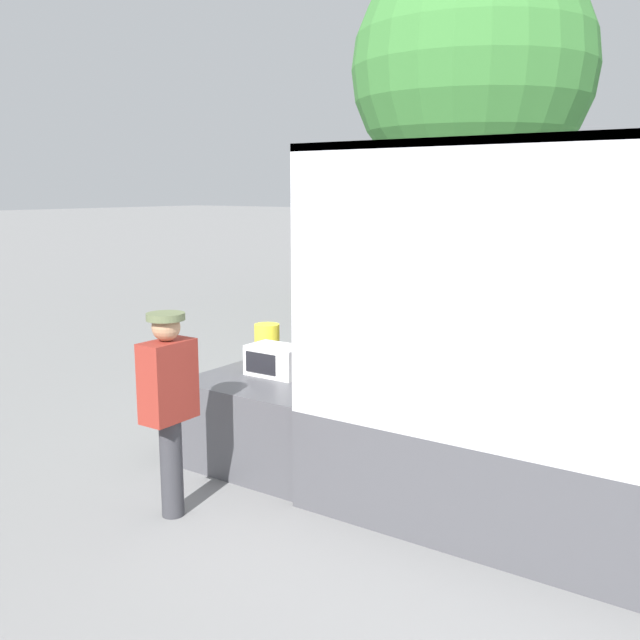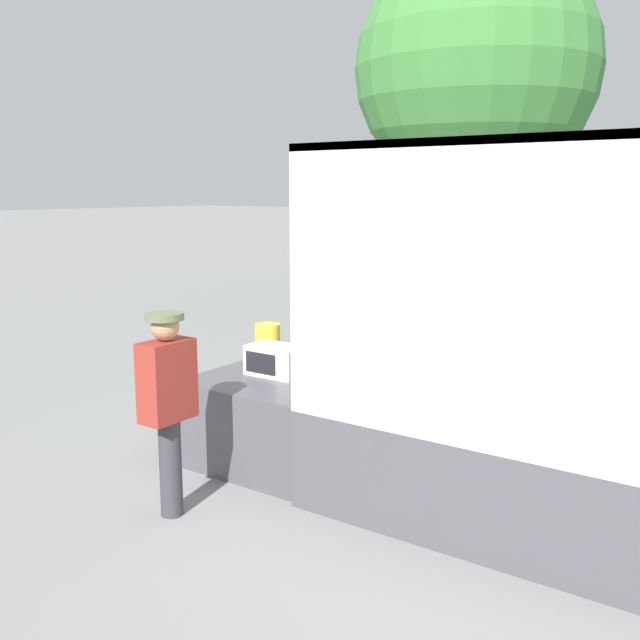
% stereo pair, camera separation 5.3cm
% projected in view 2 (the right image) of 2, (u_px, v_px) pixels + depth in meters
% --- Properties ---
extents(ground_plane, '(160.00, 160.00, 0.00)m').
position_uv_depth(ground_plane, '(368.00, 461.00, 6.94)').
color(ground_plane, gray).
extents(tailgate_deck, '(1.47, 2.34, 0.83)m').
position_uv_depth(tailgate_deck, '(307.00, 407.00, 7.28)').
color(tailgate_deck, '#4C4C51').
rests_on(tailgate_deck, ground).
extents(microwave, '(0.56, 0.36, 0.29)m').
position_uv_depth(microwave, '(277.00, 360.00, 6.89)').
color(microwave, white).
rests_on(microwave, tailgate_deck).
extents(portable_generator, '(0.58, 0.50, 0.60)m').
position_uv_depth(portable_generator, '(338.00, 336.00, 7.62)').
color(portable_generator, black).
rests_on(portable_generator, tailgate_deck).
extents(orange_bucket, '(0.27, 0.27, 0.38)m').
position_uv_depth(orange_bucket, '(268.00, 341.00, 7.54)').
color(orange_bucket, yellow).
rests_on(orange_bucket, tailgate_deck).
extents(worker_person, '(0.30, 0.44, 1.67)m').
position_uv_depth(worker_person, '(168.00, 394.00, 5.61)').
color(worker_person, '#38383D').
rests_on(worker_person, ground).
extents(street_tree, '(4.79, 4.79, 7.34)m').
position_uv_depth(street_tree, '(476.00, 69.00, 14.03)').
color(street_tree, brown).
rests_on(street_tree, ground).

